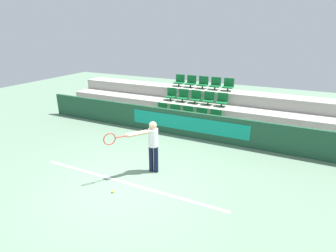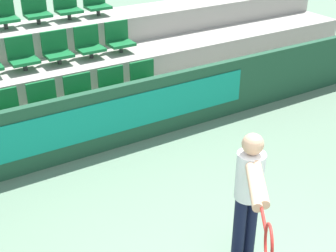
{
  "view_description": "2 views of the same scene",
  "coord_description": "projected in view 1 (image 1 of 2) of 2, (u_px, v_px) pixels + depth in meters",
  "views": [
    {
      "loc": [
        3.66,
        -4.89,
        3.86
      ],
      "look_at": [
        0.28,
        2.14,
        0.99
      ],
      "focal_mm": 28.0,
      "sensor_mm": 36.0,
      "label": 1
    },
    {
      "loc": [
        -2.32,
        -1.91,
        3.65
      ],
      "look_at": [
        0.33,
        2.41,
        0.98
      ],
      "focal_mm": 50.0,
      "sensor_mm": 36.0,
      "label": 2
    }
  ],
  "objects": [
    {
      "name": "bleacher_tier_front",
      "position": [
        186.0,
        125.0,
        10.6
      ],
      "size": [
        12.45,
        0.92,
        0.46
      ],
      "color": "#ADA89E",
      "rests_on": "ground"
    },
    {
      "name": "stadium_chair_2",
      "position": [
        187.0,
        114.0,
        10.53
      ],
      "size": [
        0.44,
        0.36,
        0.53
      ],
      "color": "#333333",
      "rests_on": "bleacher_tier_front"
    },
    {
      "name": "stadium_chair_1",
      "position": [
        174.0,
        112.0,
        10.77
      ],
      "size": [
        0.44,
        0.36,
        0.53
      ],
      "color": "#333333",
      "rests_on": "bleacher_tier_front"
    },
    {
      "name": "stadium_chair_11",
      "position": [
        191.0,
        82.0,
        12.02
      ],
      "size": [
        0.44,
        0.36,
        0.53
      ],
      "color": "#333333",
      "rests_on": "bleacher_tier_back"
    },
    {
      "name": "bleacher_tier_middle",
      "position": [
        194.0,
        114.0,
        11.3
      ],
      "size": [
        12.45,
        0.92,
        0.92
      ],
      "color": "#ADA89E",
      "rests_on": "ground"
    },
    {
      "name": "tennis_ball",
      "position": [
        113.0,
        192.0,
        6.6
      ],
      "size": [
        0.07,
        0.07,
        0.07
      ],
      "color": "#CCDB33",
      "rests_on": "ground"
    },
    {
      "name": "stadium_chair_3",
      "position": [
        201.0,
        116.0,
        10.3
      ],
      "size": [
        0.44,
        0.36,
        0.53
      ],
      "color": "#333333",
      "rests_on": "bleacher_tier_front"
    },
    {
      "name": "stadium_chair_14",
      "position": [
        228.0,
        85.0,
        11.31
      ],
      "size": [
        0.44,
        0.36,
        0.53
      ],
      "color": "#333333",
      "rests_on": "bleacher_tier_back"
    },
    {
      "name": "stadium_chair_12",
      "position": [
        203.0,
        83.0,
        11.78
      ],
      "size": [
        0.44,
        0.36,
        0.53
      ],
      "color": "#333333",
      "rests_on": "bleacher_tier_back"
    },
    {
      "name": "stadium_chair_10",
      "position": [
        179.0,
        81.0,
        12.25
      ],
      "size": [
        0.44,
        0.36,
        0.53
      ],
      "color": "#333333",
      "rests_on": "bleacher_tier_back"
    },
    {
      "name": "stadium_chair_8",
      "position": [
        209.0,
        99.0,
        10.92
      ],
      "size": [
        0.44,
        0.36,
        0.53
      ],
      "color": "#333333",
      "rests_on": "bleacher_tier_middle"
    },
    {
      "name": "stadium_chair_9",
      "position": [
        222.0,
        100.0,
        10.69
      ],
      "size": [
        0.44,
        0.36,
        0.53
      ],
      "color": "#333333",
      "rests_on": "bleacher_tier_middle"
    },
    {
      "name": "barrier_wall",
      "position": [
        181.0,
        123.0,
        10.04
      ],
      "size": [
        12.85,
        0.14,
        0.99
      ],
      "color": "#1E4C33",
      "rests_on": "ground"
    },
    {
      "name": "bleacher_tier_back",
      "position": [
        201.0,
        104.0,
        12.01
      ],
      "size": [
        12.45,
        0.92,
        1.38
      ],
      "color": "#ADA89E",
      "rests_on": "ground"
    },
    {
      "name": "stadium_chair_0",
      "position": [
        162.0,
        110.0,
        11.0
      ],
      "size": [
        0.44,
        0.36,
        0.53
      ],
      "color": "#333333",
      "rests_on": "bleacher_tier_front"
    },
    {
      "name": "ground_plane",
      "position": [
        124.0,
        185.0,
        6.96
      ],
      "size": [
        30.0,
        30.0,
        0.0
      ],
      "primitive_type": "plane",
      "color": "slate"
    },
    {
      "name": "stadium_chair_7",
      "position": [
        196.0,
        97.0,
        11.16
      ],
      "size": [
        0.44,
        0.36,
        0.53
      ],
      "color": "#333333",
      "rests_on": "bleacher_tier_middle"
    },
    {
      "name": "stadium_chair_4",
      "position": [
        215.0,
        118.0,
        10.07
      ],
      "size": [
        0.44,
        0.36,
        0.53
      ],
      "color": "#333333",
      "rests_on": "bleacher_tier_front"
    },
    {
      "name": "tennis_player",
      "position": [
        150.0,
        142.0,
        7.25
      ],
      "size": [
        0.94,
        1.29,
        1.53
      ],
      "rotation": [
        0.0,
        0.0,
        -0.6
      ],
      "color": "black",
      "rests_on": "ground"
    },
    {
      "name": "court_baseline",
      "position": [
        126.0,
        183.0,
        7.03
      ],
      "size": [
        5.64,
        0.08,
        0.01
      ],
      "color": "white",
      "rests_on": "ground"
    },
    {
      "name": "stadium_chair_13",
      "position": [
        215.0,
        84.0,
        11.55
      ],
      "size": [
        0.44,
        0.36,
        0.53
      ],
      "color": "#333333",
      "rests_on": "bleacher_tier_back"
    },
    {
      "name": "stadium_chair_6",
      "position": [
        183.0,
        96.0,
        11.39
      ],
      "size": [
        0.44,
        0.36,
        0.53
      ],
      "color": "#333333",
      "rests_on": "bleacher_tier_middle"
    },
    {
      "name": "stadium_chair_5",
      "position": [
        171.0,
        95.0,
        11.63
      ],
      "size": [
        0.44,
        0.36,
        0.53
      ],
      "color": "#333333",
      "rests_on": "bleacher_tier_middle"
    }
  ]
}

